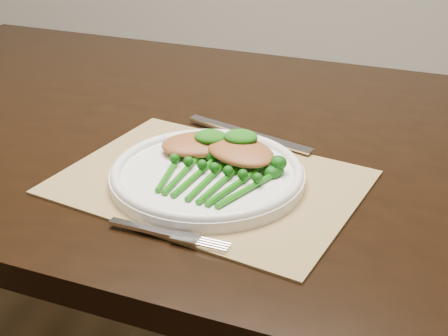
% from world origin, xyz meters
% --- Properties ---
extents(dining_table, '(1.71, 1.12, 0.75)m').
position_xyz_m(dining_table, '(0.14, 0.09, 0.38)').
color(dining_table, black).
rests_on(dining_table, ground).
extents(placemat, '(0.48, 0.41, 0.00)m').
position_xyz_m(placemat, '(0.20, -0.10, 0.75)').
color(placemat, '#9A7F4E').
rests_on(placemat, dining_table).
extents(dinner_plate, '(0.28, 0.28, 0.03)m').
position_xyz_m(dinner_plate, '(0.20, -0.10, 0.77)').
color(dinner_plate, white).
rests_on(dinner_plate, placemat).
extents(knife, '(0.23, 0.11, 0.01)m').
position_xyz_m(knife, '(0.20, 0.07, 0.76)').
color(knife, silver).
rests_on(knife, placemat).
extents(fork, '(0.16, 0.04, 0.01)m').
position_xyz_m(fork, '(0.20, -0.25, 0.76)').
color(fork, silver).
rests_on(fork, placemat).
extents(chicken_fillet_left, '(0.14, 0.12, 0.02)m').
position_xyz_m(chicken_fillet_left, '(0.17, -0.04, 0.78)').
color(chicken_fillet_left, '#9C5A2D').
rests_on(chicken_fillet_left, dinner_plate).
extents(chicken_fillet_right, '(0.14, 0.13, 0.02)m').
position_xyz_m(chicken_fillet_right, '(0.23, -0.06, 0.79)').
color(chicken_fillet_right, '#9C5A2D').
rests_on(chicken_fillet_right, dinner_plate).
extents(pesto_dollop_left, '(0.05, 0.04, 0.02)m').
position_xyz_m(pesto_dollop_left, '(0.19, -0.04, 0.80)').
color(pesto_dollop_left, '#104A0A').
rests_on(pesto_dollop_left, chicken_fillet_left).
extents(pesto_dollop_right, '(0.05, 0.04, 0.02)m').
position_xyz_m(pesto_dollop_right, '(0.23, -0.04, 0.80)').
color(pesto_dollop_right, '#104A0A').
rests_on(pesto_dollop_right, chicken_fillet_right).
extents(broccolini_bundle, '(0.18, 0.19, 0.04)m').
position_xyz_m(broccolini_bundle, '(0.20, -0.13, 0.77)').
color(broccolini_bundle, '#145F0C').
rests_on(broccolini_bundle, dinner_plate).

